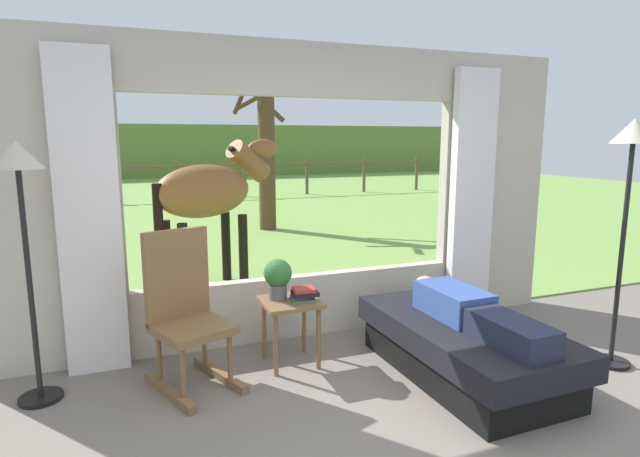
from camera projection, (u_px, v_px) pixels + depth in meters
back_wall_with_window at (301, 198)px, 4.47m from camera, size 5.20×0.12×2.55m
curtain_panel_left at (89, 216)px, 3.75m from camera, size 0.44×0.10×2.40m
curtain_panel_right at (471, 197)px, 4.95m from camera, size 0.44×0.10×2.40m
outdoor_pasture_lawn at (178, 201)px, 14.71m from camera, size 36.00×21.68×0.02m
distant_hill_ridge at (154, 151)px, 23.55m from camera, size 36.00×2.00×2.40m
recliner_sofa at (463, 347)px, 3.83m from camera, size 0.94×1.72×0.42m
reclining_person at (469, 311)px, 3.73m from camera, size 0.35×1.43×0.22m
rocking_chair at (185, 311)px, 3.66m from camera, size 0.67×0.80×1.12m
side_table at (290, 312)px, 4.00m from camera, size 0.44×0.44×0.52m
potted_plant at (278, 276)px, 3.97m from camera, size 0.22×0.22×0.32m
book_stack at (304, 294)px, 3.95m from camera, size 0.22×0.16×0.11m
floor_lamp_left at (21, 194)px, 3.26m from camera, size 0.32×0.32×1.75m
floor_lamp_right at (630, 169)px, 3.79m from camera, size 0.32×0.32×1.90m
horse at (210, 192)px, 5.87m from camera, size 1.75×1.18×1.73m
pasture_tree at (266, 155)px, 9.78m from camera, size 1.55×1.48×3.21m
pasture_fence_line at (176, 174)px, 14.76m from camera, size 16.10×0.10×1.10m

